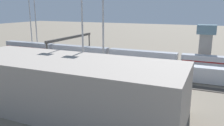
# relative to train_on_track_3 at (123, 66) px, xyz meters

# --- Properties ---
(ground_plane) EXTENTS (400.00, 400.00, 0.00)m
(ground_plane) POSITION_rel_train_on_track_3_xyz_m (4.68, -5.00, -2.02)
(ground_plane) COLOR #756B5B
(track_bed_0) EXTENTS (140.00, 2.80, 0.12)m
(track_bed_0) POSITION_rel_train_on_track_3_xyz_m (4.68, -15.00, -1.96)
(track_bed_0) COLOR #4C443D
(track_bed_0) RESTS_ON ground_plane
(track_bed_1) EXTENTS (140.00, 2.80, 0.12)m
(track_bed_1) POSITION_rel_train_on_track_3_xyz_m (4.68, -10.00, -1.96)
(track_bed_1) COLOR #4C443D
(track_bed_1) RESTS_ON ground_plane
(track_bed_2) EXTENTS (140.00, 2.80, 0.12)m
(track_bed_2) POSITION_rel_train_on_track_3_xyz_m (4.68, -5.00, -1.96)
(track_bed_2) COLOR #3D3833
(track_bed_2) RESTS_ON ground_plane
(track_bed_3) EXTENTS (140.00, 2.80, 0.12)m
(track_bed_3) POSITION_rel_train_on_track_3_xyz_m (4.68, -0.00, -1.96)
(track_bed_3) COLOR #4C443D
(track_bed_3) RESTS_ON ground_plane
(track_bed_4) EXTENTS (140.00, 2.80, 0.12)m
(track_bed_4) POSITION_rel_train_on_track_3_xyz_m (4.68, 5.00, -1.96)
(track_bed_4) COLOR #3D3833
(track_bed_4) RESTS_ON ground_plane
(train_on_track_3) EXTENTS (71.40, 3.00, 3.80)m
(train_on_track_3) POSITION_rel_train_on_track_3_xyz_m (0.00, 0.00, 0.00)
(train_on_track_3) COLOR silver
(train_on_track_3) RESTS_ON ground_plane
(train_on_track_4) EXTENTS (47.20, 3.00, 5.00)m
(train_on_track_4) POSITION_rel_train_on_track_3_xyz_m (7.46, 5.00, 0.60)
(train_on_track_4) COLOR silver
(train_on_track_4) RESTS_ON ground_plane
(train_on_track_0) EXTENTS (114.80, 3.06, 4.40)m
(train_on_track_0) POSITION_rel_train_on_track_3_xyz_m (1.03, -15.00, 0.04)
(train_on_track_0) COLOR black
(train_on_track_0) RESTS_ON ground_plane
(light_mast_0) EXTENTS (2.80, 0.70, 23.53)m
(light_mast_0) POSITION_rel_train_on_track_3_xyz_m (48.78, -18.34, 13.29)
(light_mast_0) COLOR #9EA0A5
(light_mast_0) RESTS_ON ground_plane
(light_mast_1) EXTENTS (2.80, 0.70, 24.36)m
(light_mast_1) POSITION_rel_train_on_track_3_xyz_m (8.01, 7.67, 13.75)
(light_mast_1) COLOR #9EA0A5
(light_mast_1) RESTS_ON ground_plane
(light_mast_2) EXTENTS (2.80, 0.70, 26.42)m
(light_mast_2) POSITION_rel_train_on_track_3_xyz_m (46.03, -18.38, 14.89)
(light_mast_2) COLOR #9EA0A5
(light_mast_2) RESTS_ON ground_plane
(light_mast_3) EXTENTS (2.80, 0.70, 24.77)m
(light_mast_3) POSITION_rel_train_on_track_3_xyz_m (2.27, 7.53, 13.98)
(light_mast_3) COLOR #9EA0A5
(light_mast_3) RESTS_ON ground_plane
(signal_gantry) EXTENTS (0.70, 25.00, 8.80)m
(signal_gantry) POSITION_rel_train_on_track_3_xyz_m (20.09, -5.00, 5.40)
(signal_gantry) COLOR #4C4742
(signal_gantry) RESTS_ON ground_plane
(maintenance_shed) EXTENTS (41.50, 14.70, 9.13)m
(maintenance_shed) POSITION_rel_train_on_track_3_xyz_m (0.77, 26.38, 2.54)
(maintenance_shed) COLOR #9E9389
(maintenance_shed) RESTS_ON ground_plane
(control_tower) EXTENTS (6.00, 6.00, 12.32)m
(control_tower) POSITION_rel_train_on_track_3_xyz_m (-20.07, -25.12, 5.23)
(control_tower) COLOR gray
(control_tower) RESTS_ON ground_plane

